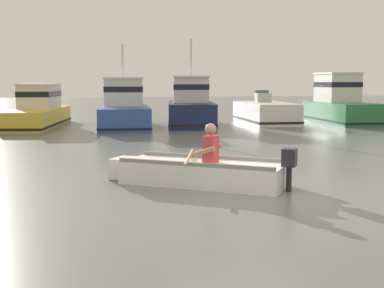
{
  "coord_description": "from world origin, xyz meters",
  "views": [
    {
      "loc": [
        -2.76,
        -8.32,
        1.96
      ],
      "look_at": [
        -0.22,
        3.23,
        0.55
      ],
      "focal_mm": 48.62,
      "sensor_mm": 36.0,
      "label": 1
    }
  ],
  "objects_px": {
    "rowboat_with_person": "(200,172)",
    "moored_boat_green": "(339,104)",
    "moored_boat_white": "(265,113)",
    "moored_boat_yellow": "(38,110)",
    "moored_boat_navy": "(191,107)",
    "moored_boat_blue": "(123,109)"
  },
  "relations": [
    {
      "from": "moored_boat_navy",
      "to": "moored_boat_white",
      "type": "xyz_separation_m",
      "value": [
        3.8,
        0.59,
        -0.37
      ]
    },
    {
      "from": "moored_boat_green",
      "to": "moored_boat_yellow",
      "type": "bearing_deg",
      "value": 175.61
    },
    {
      "from": "rowboat_with_person",
      "to": "moored_boat_blue",
      "type": "relative_size",
      "value": 0.57
    },
    {
      "from": "moored_boat_yellow",
      "to": "moored_boat_white",
      "type": "xyz_separation_m",
      "value": [
        10.57,
        -0.39,
        -0.23
      ]
    },
    {
      "from": "moored_boat_green",
      "to": "moored_boat_blue",
      "type": "bearing_deg",
      "value": -179.18
    },
    {
      "from": "moored_boat_blue",
      "to": "moored_boat_navy",
      "type": "xyz_separation_m",
      "value": [
        3.09,
        0.26,
        0.04
      ]
    },
    {
      "from": "moored_boat_yellow",
      "to": "moored_boat_navy",
      "type": "xyz_separation_m",
      "value": [
        6.77,
        -0.97,
        0.14
      ]
    },
    {
      "from": "rowboat_with_person",
      "to": "moored_boat_yellow",
      "type": "relative_size",
      "value": 0.51
    },
    {
      "from": "moored_boat_navy",
      "to": "moored_boat_green",
      "type": "relative_size",
      "value": 0.96
    },
    {
      "from": "moored_boat_navy",
      "to": "moored_boat_green",
      "type": "height_order",
      "value": "moored_boat_navy"
    },
    {
      "from": "rowboat_with_person",
      "to": "moored_boat_navy",
      "type": "bearing_deg",
      "value": 78.44
    },
    {
      "from": "moored_boat_yellow",
      "to": "moored_boat_white",
      "type": "relative_size",
      "value": 1.29
    },
    {
      "from": "moored_boat_yellow",
      "to": "moored_boat_blue",
      "type": "bearing_deg",
      "value": -18.5
    },
    {
      "from": "rowboat_with_person",
      "to": "moored_boat_green",
      "type": "xyz_separation_m",
      "value": [
        10.1,
        13.44,
        0.64
      ]
    },
    {
      "from": "moored_boat_blue",
      "to": "moored_boat_white",
      "type": "height_order",
      "value": "moored_boat_blue"
    },
    {
      "from": "moored_boat_yellow",
      "to": "moored_boat_white",
      "type": "bearing_deg",
      "value": -2.09
    },
    {
      "from": "moored_boat_white",
      "to": "moored_boat_green",
      "type": "bearing_deg",
      "value": -11.18
    },
    {
      "from": "moored_boat_yellow",
      "to": "moored_boat_navy",
      "type": "relative_size",
      "value": 1.23
    },
    {
      "from": "moored_boat_white",
      "to": "moored_boat_yellow",
      "type": "bearing_deg",
      "value": 177.91
    },
    {
      "from": "rowboat_with_person",
      "to": "moored_boat_green",
      "type": "relative_size",
      "value": 0.6
    },
    {
      "from": "moored_boat_navy",
      "to": "moored_boat_green",
      "type": "xyz_separation_m",
      "value": [
        7.33,
        -0.11,
        0.05
      ]
    },
    {
      "from": "moored_boat_yellow",
      "to": "moored_boat_navy",
      "type": "bearing_deg",
      "value": -8.16
    }
  ]
}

